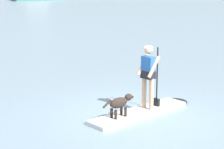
{
  "coord_description": "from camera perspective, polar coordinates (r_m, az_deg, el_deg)",
  "views": [
    {
      "loc": [
        -7.53,
        -6.6,
        3.38
      ],
      "look_at": [
        0.0,
        1.0,
        0.9
      ],
      "focal_mm": 65.02,
      "sensor_mm": 36.0,
      "label": 1
    }
  ],
  "objects": [
    {
      "name": "ground_plane",
      "position": [
        10.57,
        3.84,
        -5.63
      ],
      "size": [
        400.0,
        400.0,
        0.0
      ],
      "primitive_type": "plane",
      "color": "gray"
    },
    {
      "name": "person_paddler",
      "position": [
        10.5,
        5.16,
        0.3
      ],
      "size": [
        0.61,
        0.49,
        1.68
      ],
      "color": "tan",
      "rests_on": "paddleboard"
    },
    {
      "name": "paddleboard",
      "position": [
        10.71,
        4.69,
        -5.11
      ],
      "size": [
        3.33,
        0.81,
        0.1
      ],
      "color": "silver",
      "rests_on": "ground_plane"
    },
    {
      "name": "dog",
      "position": [
        9.98,
        1.15,
        -4.01
      ],
      "size": [
        1.01,
        0.25,
        0.53
      ],
      "color": "#2D231E",
      "rests_on": "paddleboard"
    }
  ]
}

